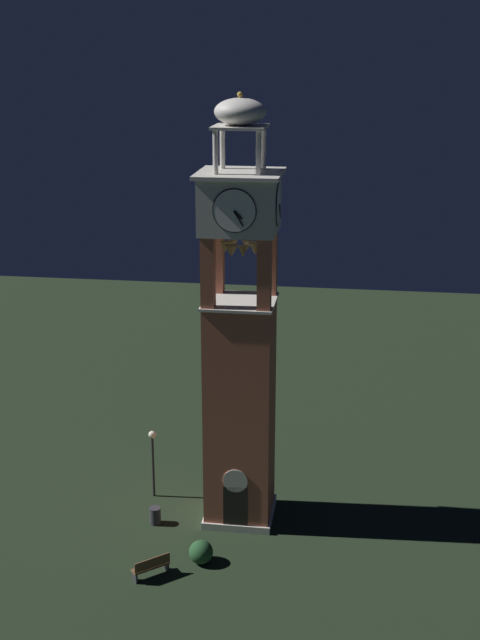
{
  "coord_description": "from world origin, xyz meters",
  "views": [
    {
      "loc": [
        4.98,
        -34.87,
        20.82
      ],
      "look_at": [
        0.0,
        0.0,
        9.55
      ],
      "focal_mm": 48.09,
      "sensor_mm": 36.0,
      "label": 1
    }
  ],
  "objects_px": {
    "park_bench": "(151,567)",
    "lamp_post": "(153,451)",
    "trash_bin": "(155,516)",
    "clock_tower": "(240,357)"
  },
  "relations": [
    {
      "from": "clock_tower",
      "to": "trash_bin",
      "type": "relative_size",
      "value": 23.89
    },
    {
      "from": "clock_tower",
      "to": "lamp_post",
      "type": "distance_m",
      "value": 7.07
    },
    {
      "from": "park_bench",
      "to": "trash_bin",
      "type": "bearing_deg",
      "value": 101.27
    },
    {
      "from": "park_bench",
      "to": "trash_bin",
      "type": "height_order",
      "value": "park_bench"
    },
    {
      "from": "lamp_post",
      "to": "trash_bin",
      "type": "relative_size",
      "value": 4.31
    },
    {
      "from": "lamp_post",
      "to": "park_bench",
      "type": "bearing_deg",
      "value": -77.4
    },
    {
      "from": "park_bench",
      "to": "lamp_post",
      "type": "xyz_separation_m",
      "value": [
        -1.46,
        6.52,
        1.94
      ]
    },
    {
      "from": "trash_bin",
      "to": "lamp_post",
      "type": "bearing_deg",
      "value": 104.79
    },
    {
      "from": "park_bench",
      "to": "lamp_post",
      "type": "height_order",
      "value": "lamp_post"
    },
    {
      "from": "park_bench",
      "to": "lamp_post",
      "type": "bearing_deg",
      "value": 102.6
    }
  ]
}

